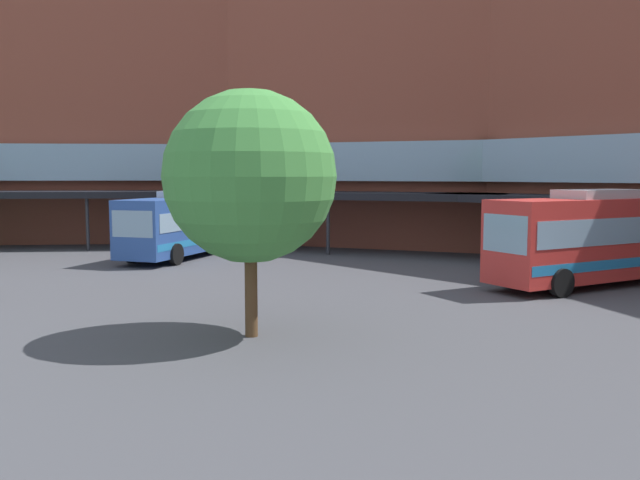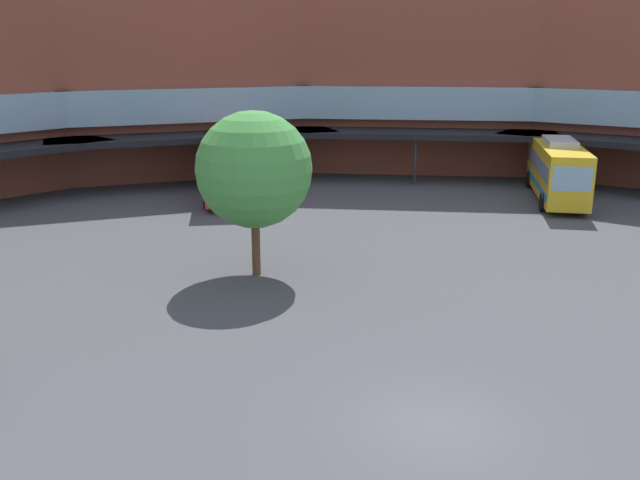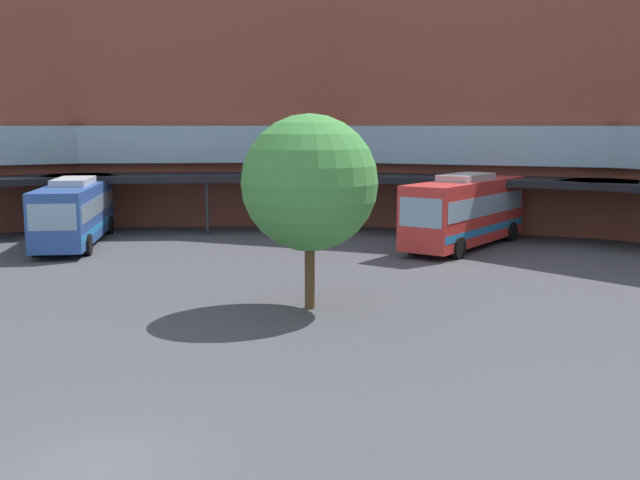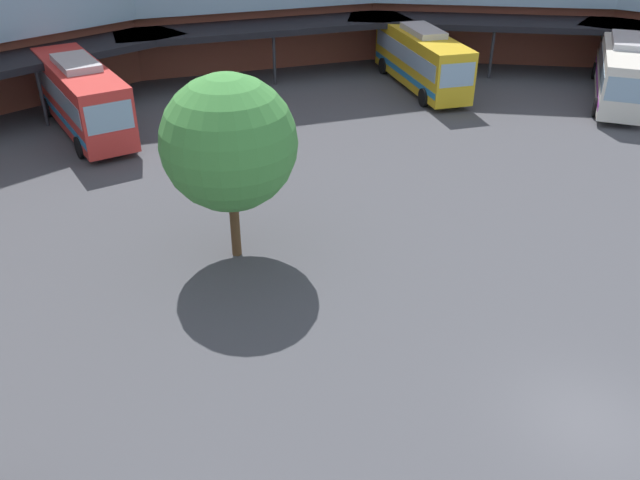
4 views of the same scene
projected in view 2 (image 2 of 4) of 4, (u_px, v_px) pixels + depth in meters
The scene contains 5 objects.
ground_plane at pixel (437, 426), 18.19m from camera, with size 127.14×127.14×0.00m, color #47474C.
station_building at pixel (224, 74), 37.70m from camera, with size 85.33×45.29×16.70m.
bus_0 at pixel (227, 165), 44.70m from camera, with size 4.88×10.71×3.98m.
bus_3 at pixel (557, 169), 43.70m from camera, with size 7.30×10.28×3.84m.
plaza_tree at pixel (254, 170), 28.79m from camera, with size 4.86×4.86×6.98m.
Camera 2 is at (-8.41, -14.13, 9.66)m, focal length 39.16 mm.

